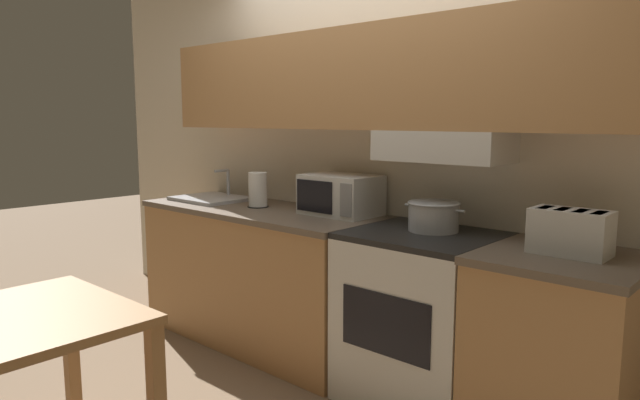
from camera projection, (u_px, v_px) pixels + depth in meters
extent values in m
plane|color=#7F664C|center=(375.00, 352.00, 3.63)|extent=(16.00, 16.00, 0.00)
cube|color=silver|center=(381.00, 152.00, 3.47)|extent=(5.53, 0.05, 2.55)
cube|color=tan|center=(363.00, 79.00, 3.28)|extent=(3.13, 0.32, 0.57)
cube|color=silver|center=(443.00, 146.00, 2.97)|extent=(0.69, 0.34, 0.16)
cube|color=tan|center=(261.00, 277.00, 3.80)|extent=(1.72, 0.67, 0.86)
cube|color=brown|center=(260.00, 210.00, 3.73)|extent=(1.74, 0.69, 0.04)
cube|color=tan|center=(558.00, 359.00, 2.51)|extent=(0.65, 0.67, 0.86)
cube|color=brown|center=(565.00, 259.00, 2.44)|extent=(0.67, 0.69, 0.04)
cube|color=silver|center=(421.00, 320.00, 2.98)|extent=(0.73, 0.66, 0.87)
cube|color=black|center=(424.00, 236.00, 2.91)|extent=(0.73, 0.66, 0.03)
cube|color=black|center=(384.00, 325.00, 2.72)|extent=(0.51, 0.01, 0.30)
cylinder|color=black|center=(382.00, 233.00, 2.92)|extent=(0.10, 0.10, 0.01)
cylinder|color=black|center=(439.00, 242.00, 2.71)|extent=(0.10, 0.10, 0.01)
cylinder|color=black|center=(411.00, 226.00, 3.12)|extent=(0.10, 0.10, 0.01)
cylinder|color=black|center=(465.00, 234.00, 2.90)|extent=(0.10, 0.10, 0.01)
cylinder|color=#B7BABF|center=(433.00, 217.00, 2.95)|extent=(0.26, 0.26, 0.15)
torus|color=#B7BABF|center=(434.00, 203.00, 2.94)|extent=(0.27, 0.27, 0.01)
cylinder|color=#B7BABF|center=(409.00, 205.00, 3.04)|extent=(0.05, 0.01, 0.01)
cylinder|color=#B7BABF|center=(460.00, 211.00, 2.85)|extent=(0.05, 0.01, 0.01)
cube|color=silver|center=(341.00, 195.00, 3.45)|extent=(0.45, 0.32, 0.24)
cube|color=black|center=(314.00, 196.00, 3.38)|extent=(0.28, 0.01, 0.19)
cube|color=gray|center=(346.00, 200.00, 3.22)|extent=(0.08, 0.01, 0.19)
cube|color=silver|center=(570.00, 232.00, 2.43)|extent=(0.32, 0.18, 0.19)
cube|color=black|center=(533.00, 221.00, 2.54)|extent=(0.01, 0.02, 0.02)
cube|color=black|center=(545.00, 208.00, 2.49)|extent=(0.04, 0.13, 0.01)
cube|color=black|center=(563.00, 210.00, 2.44)|extent=(0.04, 0.13, 0.01)
cube|color=black|center=(581.00, 212.00, 2.40)|extent=(0.04, 0.13, 0.01)
cube|color=black|center=(600.00, 214.00, 2.35)|extent=(0.04, 0.13, 0.01)
cube|color=#B7BABF|center=(211.00, 199.00, 4.07)|extent=(0.50, 0.42, 0.02)
cube|color=#4C4F54|center=(209.00, 198.00, 4.06)|extent=(0.42, 0.31, 0.01)
cylinder|color=#B7BABF|center=(228.00, 182.00, 4.17)|extent=(0.02, 0.02, 0.18)
cylinder|color=#B7BABF|center=(221.00, 171.00, 4.12)|extent=(0.02, 0.12, 0.02)
cylinder|color=black|center=(258.00, 206.00, 3.76)|extent=(0.14, 0.14, 0.01)
cylinder|color=white|center=(258.00, 189.00, 3.75)|extent=(0.12, 0.12, 0.22)
cube|color=#9E7042|center=(20.00, 320.00, 2.14)|extent=(0.81, 0.75, 0.04)
cube|color=#9E7042|center=(72.00, 359.00, 2.68)|extent=(0.06, 0.06, 0.71)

